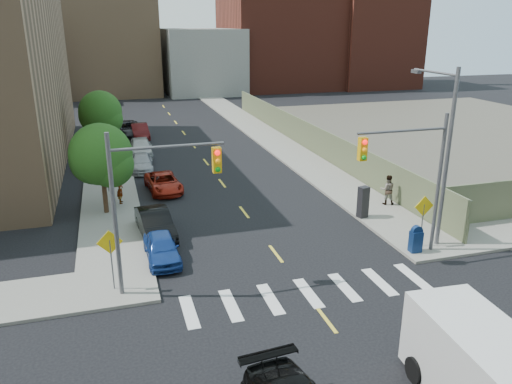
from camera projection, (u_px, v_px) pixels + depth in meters
ground at (349, 349)px, 17.55m from camera, size 160.00×160.00×0.00m
sidewalk_nw at (106, 130)px, 53.09m from camera, size 3.50×73.00×0.15m
sidewalk_ne at (246, 122)px, 57.28m from camera, size 3.50×73.00×0.15m
fence_north at (306, 135)px, 45.15m from camera, size 0.12×44.00×2.50m
gravel_lot at (461, 132)px, 52.32m from camera, size 36.00×42.00×0.06m
bg_bldg_midwest at (111, 45)px, 78.85m from camera, size 14.00×16.00×15.00m
bg_bldg_center at (201, 61)px, 81.62m from camera, size 12.00×16.00×10.00m
bg_bldg_east at (278, 40)px, 86.24m from camera, size 18.00×18.00×16.00m
bg_bldg_fareast at (367, 34)px, 88.43m from camera, size 14.00×16.00×18.00m
smokestack at (389, 4)px, 87.90m from camera, size 1.80×1.80×28.00m
signal_nw at (152, 191)px, 19.92m from camera, size 4.59×0.30×7.00m
signal_ne at (413, 168)px, 23.15m from camera, size 4.59×0.30×7.00m
streetlight_ne at (443, 145)px, 24.34m from camera, size 0.25×3.70×9.00m
warn_sign_nw at (110, 249)px, 20.70m from camera, size 1.06×0.06×2.83m
warn_sign_ne at (423, 212)px, 24.75m from camera, size 1.06×0.06×2.83m
warn_sign_midwest at (106, 165)px, 32.95m from camera, size 1.06×0.06×2.83m
tree_west_near at (101, 158)px, 28.83m from camera, size 3.66×3.64×5.52m
tree_west_far at (101, 115)px, 42.44m from camera, size 3.66×3.64×5.52m
parked_car_blue at (162, 248)px, 23.97m from camera, size 1.63×3.87×1.31m
parked_car_black at (155, 224)px, 26.60m from camera, size 1.97×4.57×1.46m
parked_car_red at (164, 183)px, 33.83m from camera, size 2.43×4.59×1.23m
parked_car_silver at (141, 163)px, 38.64m from camera, size 1.98×4.34×1.23m
parked_car_white at (141, 147)px, 42.74m from camera, size 1.99×4.70×1.59m
parked_car_maroon at (140, 131)px, 49.14m from camera, size 1.72×4.54×1.48m
parked_car_grey at (129, 129)px, 50.15m from camera, size 3.05×5.71×1.53m
cargo_van at (486, 374)px, 14.18m from camera, size 2.77×6.04×2.70m
mailbox at (416, 239)px, 24.51m from camera, size 0.57×0.45×1.38m
payphone at (363, 202)px, 28.82m from camera, size 0.63×0.56×1.85m
pedestrian_west at (120, 190)px, 31.12m from camera, size 0.48×0.67×1.73m
pedestrian_east at (388, 190)px, 30.91m from camera, size 1.11×0.99×1.88m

